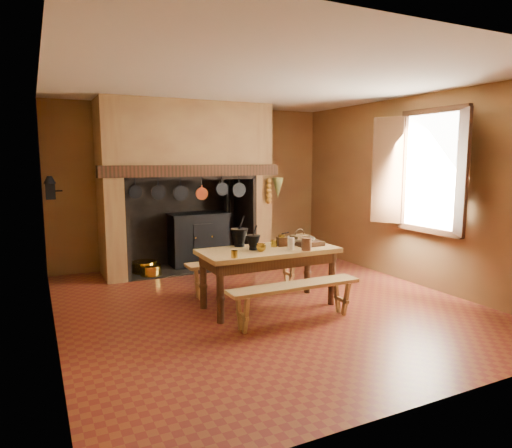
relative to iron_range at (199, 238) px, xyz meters
The scene contains 28 objects.
floor 2.50m from the iron_range, 89.02° to the right, with size 5.50×5.50×0.00m, color brown.
ceiling 3.37m from the iron_range, 89.02° to the right, with size 5.50×5.50×0.00m, color silver.
back_wall 0.97m from the iron_range, 82.10° to the left, with size 5.00×0.02×2.80m, color olive.
wall_left 3.59m from the iron_range, 135.12° to the right, with size 0.02×5.50×2.80m, color olive.
wall_right 3.65m from the iron_range, 43.91° to the right, with size 0.02×5.50×2.80m, color olive.
wall_front 5.28m from the iron_range, 89.54° to the right, with size 5.00×0.02×2.80m, color olive.
chimney_breast 1.36m from the iron_range, 151.95° to the right, with size 2.95×0.96×2.80m.
iron_range is the anchor object (origin of this frame).
hearth_pans 1.10m from the iron_range, 167.25° to the right, with size 0.51×0.62×0.20m.
hanging_pans 1.12m from the iron_range, 115.02° to the right, with size 1.92×0.29×0.27m.
onion_string 1.49m from the iron_range, 32.25° to the right, with size 0.12×0.10×0.46m, color #A0661D, non-canonical shape.
herb_bunch 1.65m from the iron_range, 28.28° to the right, with size 0.20×0.20×0.35m, color brown.
window 3.91m from the iron_range, 49.98° to the right, with size 0.39×1.75×1.76m.
wall_coffee_mill 2.74m from the iron_range, 159.32° to the right, with size 0.23×0.16×0.31m.
work_table 2.57m from the iron_range, 89.11° to the right, with size 1.74×0.77×0.75m.
bench_front 3.22m from the iron_range, 89.29° to the right, with size 1.62×0.28×0.46m.
bench_back 1.89m from the iron_range, 88.79° to the right, with size 1.71×0.30×0.48m.
mortar_large 2.31m from the iron_range, 95.75° to the right, with size 0.23×0.23×0.40m.
mortar_small 2.58m from the iron_range, 93.67° to the right, with size 0.18×0.18×0.31m.
coffee_grinder 2.53m from the iron_range, 83.65° to the right, with size 0.17×0.13×0.18m.
brass_mug_a 2.94m from the iron_range, 101.08° to the right, with size 0.08×0.08×0.09m, color gold.
brass_mug_b 2.52m from the iron_range, 86.42° to the right, with size 0.08×0.08×0.09m, color gold.
mixing_bowl 2.56m from the iron_range, 76.82° to the right, with size 0.36×0.36×0.09m, color #B5AE8B.
stoneware_crock 2.92m from the iron_range, 81.78° to the right, with size 0.12×0.12×0.16m, color #4F301D.
glass_jar 2.78m from the iron_range, 84.50° to the right, with size 0.09×0.09×0.15m, color beige.
wicker_basket 2.57m from the iron_range, 77.57° to the right, with size 0.25×0.20×0.21m.
wooden_tray 2.71m from the iron_range, 76.86° to the right, with size 0.34×0.24×0.06m, color #3A2412.
brass_cup 2.70m from the iron_range, 92.60° to the right, with size 0.12×0.12×0.09m, color gold.
Camera 1 is at (-2.63, -5.12, 1.88)m, focal length 32.00 mm.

